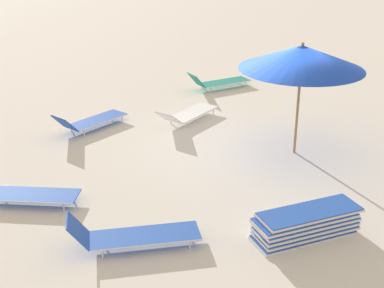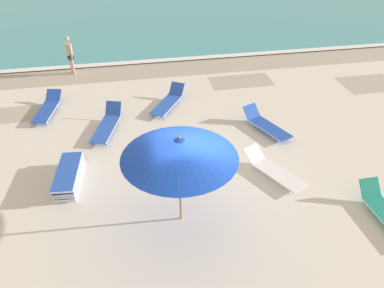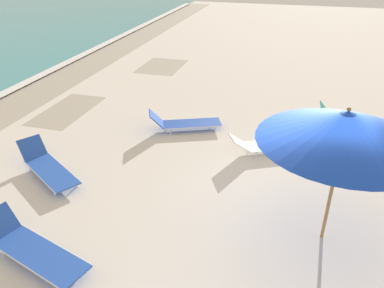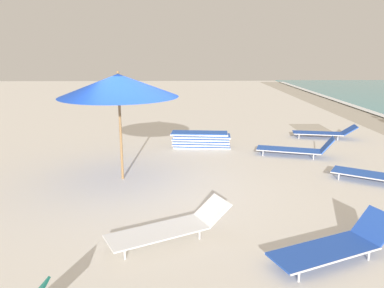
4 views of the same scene
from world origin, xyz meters
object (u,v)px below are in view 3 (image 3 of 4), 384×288
at_px(sun_lounger_under_umbrella, 47,166).
at_px(sun_lounger_mid_beach_solo, 354,119).
at_px(beach_umbrella, 345,127).
at_px(sun_lounger_beside_umbrella, 269,144).
at_px(sun_lounger_near_water_right, 184,122).
at_px(sun_lounger_mid_beach_pair_a, 32,248).

xyz_separation_m(sun_lounger_under_umbrella, sun_lounger_mid_beach_solo, (4.82, -7.20, 0.00)).
xyz_separation_m(beach_umbrella, sun_lounger_beside_umbrella, (3.04, 1.28, -2.06)).
height_order(beach_umbrella, sun_lounger_near_water_right, beach_umbrella).
height_order(sun_lounger_under_umbrella, sun_lounger_mid_beach_pair_a, sun_lounger_mid_beach_pair_a).
bearing_deg(sun_lounger_near_water_right, sun_lounger_mid_beach_solo, -94.33).
height_order(sun_lounger_mid_beach_solo, sun_lounger_mid_beach_pair_a, sun_lounger_mid_beach_pair_a).
bearing_deg(sun_lounger_mid_beach_pair_a, sun_lounger_mid_beach_solo, -22.12).
bearing_deg(beach_umbrella, sun_lounger_mid_beach_pair_a, 111.47).
bearing_deg(sun_lounger_mid_beach_solo, sun_lounger_under_umbrella, 121.80).
xyz_separation_m(sun_lounger_mid_beach_solo, sun_lounger_mid_beach_pair_a, (-7.22, 5.85, 0.00)).
bearing_deg(sun_lounger_under_umbrella, sun_lounger_mid_beach_pair_a, -118.35).
relative_size(sun_lounger_mid_beach_solo, sun_lounger_mid_beach_pair_a, 0.94).
distance_m(sun_lounger_beside_umbrella, sun_lounger_near_water_right, 2.60).
distance_m(beach_umbrella, sun_lounger_mid_beach_pair_a, 5.60).
height_order(beach_umbrella, sun_lounger_under_umbrella, beach_umbrella).
bearing_deg(sun_lounger_mid_beach_solo, sun_lounger_near_water_right, 106.48).
bearing_deg(sun_lounger_mid_beach_pair_a, sun_lounger_beside_umbrella, -18.91).
xyz_separation_m(sun_lounger_near_water_right, sun_lounger_mid_beach_solo, (1.61, -4.80, 0.00)).
bearing_deg(sun_lounger_near_water_right, sun_lounger_beside_umbrella, -127.76).
bearing_deg(sun_lounger_beside_umbrella, sun_lounger_under_umbrella, 90.23).
distance_m(beach_umbrella, sun_lounger_near_water_right, 5.69).
xyz_separation_m(sun_lounger_beside_umbrella, sun_lounger_near_water_right, (0.67, 2.51, 0.01)).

